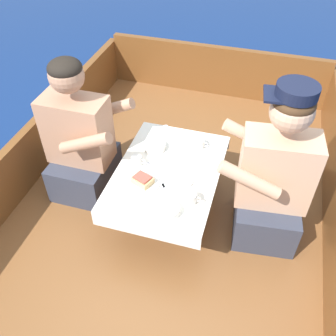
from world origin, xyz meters
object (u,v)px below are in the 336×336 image
Objects in this scene: person_port at (81,143)px; sandwich at (142,180)px; coffee_cup_center at (198,143)px; person_starboard at (273,179)px; coffee_cup_starboard at (137,161)px; coffee_cup_port at (190,198)px.

person_port is 7.16× the size of sandwich.
person_port is at bearing -164.32° from coffee_cup_center.
person_starboard reaches higher than coffee_cup_center.
person_starboard is at bearing -25.54° from coffee_cup_center.
sandwich is 1.28× the size of coffee_cup_center.
person_port reaches higher than coffee_cup_center.
person_starboard is 9.71× the size of coffee_cup_center.
coffee_cup_starboard is 0.86× the size of coffee_cup_center.
coffee_cup_center is at bearing -31.86° from person_starboard.
person_port reaches higher than coffee_cup_starboard.
coffee_cup_center is at bearing 40.38° from coffee_cup_starboard.
sandwich is at bearing -118.82° from coffee_cup_center.
coffee_cup_center is at bearing 15.64° from person_port.
person_port is at bearing 160.83° from coffee_cup_port.
coffee_cup_port is (0.29, -0.06, 0.00)m from sandwich.
person_port is 1.21m from person_starboard.
sandwich is at bearing 8.47° from person_starboard.
person_starboard reaches higher than coffee_cup_port.
sandwich is (-0.71, -0.19, -0.03)m from person_starboard.
person_starboard is at bearing 14.79° from sandwich.
person_port reaches higher than coffee_cup_port.
person_port is at bearing -7.57° from person_starboard.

